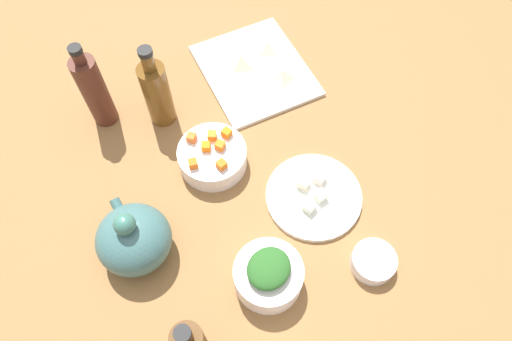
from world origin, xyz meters
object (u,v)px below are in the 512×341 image
at_px(bowl_greens, 268,276).
at_px(plate_tofu, 314,196).
at_px(bottle_2, 157,92).
at_px(bottle_1, 94,91).
at_px(bowl_small_side, 373,262).
at_px(cutting_board, 255,70).
at_px(bowl_carrots, 213,157).
at_px(teapot, 134,239).

bearing_deg(bowl_greens, plate_tofu, -59.12).
height_order(plate_tofu, bottle_2, bottle_2).
distance_m(plate_tofu, bottle_1, 0.53).
bearing_deg(bottle_2, plate_tofu, -152.19).
height_order(bowl_small_side, bottle_2, bottle_2).
distance_m(cutting_board, plate_tofu, 0.37).
bearing_deg(bowl_small_side, plate_tofu, 5.65).
distance_m(bowl_carrots, teapot, 0.25).
bearing_deg(plate_tofu, bottle_2, 27.81).
bearing_deg(plate_tofu, teapot, 77.91).
bearing_deg(bowl_small_side, bowl_carrots, 24.04).
relative_size(cutting_board, bowl_carrots, 1.91).
relative_size(cutting_board, bowl_greens, 2.16).
bearing_deg(bottle_1, cutting_board, -98.31).
bearing_deg(bowl_carrots, bottle_1, 34.03).
bearing_deg(bottle_2, cutting_board, -87.62).
bearing_deg(bowl_greens, bottle_1, 13.64).
xyz_separation_m(bowl_greens, bottle_2, (0.46, 0.01, 0.06)).
bearing_deg(bottle_1, bowl_greens, -166.36).
xyz_separation_m(bowl_carrots, teapot, (-0.11, 0.22, 0.03)).
xyz_separation_m(bottle_1, bottle_2, (-0.06, -0.12, -0.01)).
xyz_separation_m(bowl_carrots, bottle_1, (0.24, 0.16, 0.07)).
bearing_deg(cutting_board, bowl_carrots, 130.52).
xyz_separation_m(bowl_greens, bowl_carrots, (0.29, -0.03, -0.01)).
distance_m(bowl_small_side, teapot, 0.46).
relative_size(cutting_board, teapot, 1.77).
bearing_deg(bowl_greens, bowl_carrots, -6.32).
height_order(cutting_board, bowl_greens, bowl_greens).
height_order(teapot, bottle_2, bottle_2).
bearing_deg(cutting_board, bottle_2, 92.38).
bearing_deg(bowl_greens, teapot, 45.80).
distance_m(cutting_board, teapot, 0.52).
bearing_deg(bottle_1, plate_tofu, -144.08).
bearing_deg(bowl_greens, cutting_board, -27.46).
distance_m(bowl_greens, teapot, 0.27).
bearing_deg(bottle_1, bottle_2, -119.03).
bearing_deg(teapot, bowl_greens, -134.20).
relative_size(cutting_board, bowl_small_side, 3.26).
bearing_deg(plate_tofu, bottle_1, 35.92).
relative_size(bowl_small_side, bottle_1, 0.38).
height_order(bowl_carrots, bottle_1, bottle_1).
distance_m(plate_tofu, bowl_greens, 0.21).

